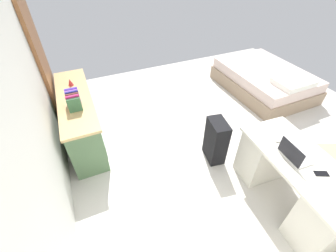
{
  "coord_description": "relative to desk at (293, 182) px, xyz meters",
  "views": [
    {
      "loc": [
        -2.06,
        1.97,
        2.59
      ],
      "look_at": [
        0.08,
        1.04,
        0.6
      ],
      "focal_mm": 24.14,
      "sensor_mm": 36.0,
      "label": 1
    }
  ],
  "objects": [
    {
      "name": "wall_back",
      "position": [
        1.19,
        2.5,
        0.96
      ],
      "size": [
        4.43,
        0.1,
        2.69
      ],
      "primitive_type": "cube",
      "color": "silver",
      "rests_on": "ground_plane"
    },
    {
      "name": "book_row",
      "position": [
        1.97,
        2.12,
        0.5
      ],
      "size": [
        0.28,
        0.17,
        0.22
      ],
      "color": "#386442",
      "rests_on": "credenza"
    },
    {
      "name": "suitcase_black",
      "position": [
        0.99,
        0.41,
        -0.05
      ],
      "size": [
        0.39,
        0.28,
        0.67
      ],
      "primitive_type": "cube",
      "rotation": [
        0.0,
        0.0,
        -0.16
      ],
      "color": "black",
      "rests_on": "ground_plane"
    },
    {
      "name": "door_wooden",
      "position": [
        2.86,
        2.42,
        0.63
      ],
      "size": [
        0.88,
        0.05,
        2.04
      ],
      "primitive_type": "cube",
      "color": "brown",
      "rests_on": "ground_plane"
    },
    {
      "name": "computer_mouse",
      "position": [
        0.36,
        0.02,
        0.37
      ],
      "size": [
        0.07,
        0.1,
        0.03
      ],
      "primitive_type": "ellipsoid",
      "rotation": [
        0.0,
        0.0,
        -0.07
      ],
      "color": "white",
      "rests_on": "desk"
    },
    {
      "name": "cell_phone_near_laptop",
      "position": [
        -0.18,
        -0.03,
        0.36
      ],
      "size": [
        0.12,
        0.15,
        0.01
      ],
      "primitive_type": "cube",
      "rotation": [
        0.0,
        0.0,
        -0.43
      ],
      "color": "black",
      "rests_on": "desk"
    },
    {
      "name": "laptop",
      "position": [
        0.1,
        0.07,
        0.4
      ],
      "size": [
        0.32,
        0.24,
        0.21
      ],
      "color": "silver",
      "rests_on": "desk"
    },
    {
      "name": "figurine_small",
      "position": [
        2.59,
        2.12,
        0.45
      ],
      "size": [
        0.08,
        0.08,
        0.11
      ],
      "primitive_type": "cone",
      "color": "red",
      "rests_on": "credenza"
    },
    {
      "name": "desk",
      "position": [
        0.0,
        0.0,
        0.0
      ],
      "size": [
        1.48,
        0.76,
        0.74
      ],
      "color": "silver",
      "rests_on": "ground_plane"
    },
    {
      "name": "ground_plane",
      "position": [
        1.19,
        -0.0,
        -0.39
      ],
      "size": [
        6.01,
        6.01,
        0.0
      ],
      "primitive_type": "plane",
      "color": "beige"
    },
    {
      "name": "bed",
      "position": [
        2.23,
        -1.6,
        -0.15
      ],
      "size": [
        1.92,
        1.42,
        0.58
      ],
      "color": "gray",
      "rests_on": "ground_plane"
    },
    {
      "name": "credenza",
      "position": [
        2.23,
        2.12,
        0.0
      ],
      "size": [
        1.8,
        0.48,
        0.78
      ],
      "color": "#4C6B47",
      "rests_on": "ground_plane"
    }
  ]
}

